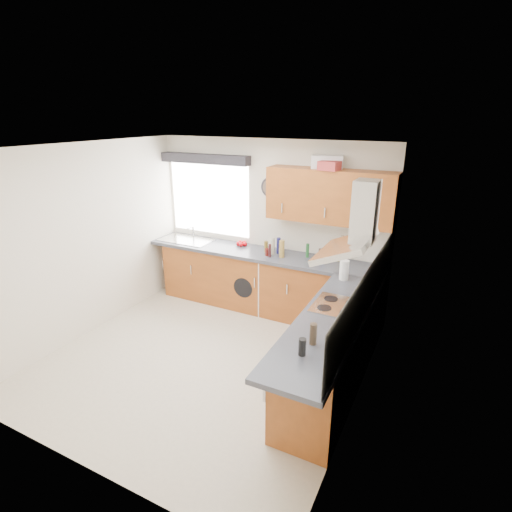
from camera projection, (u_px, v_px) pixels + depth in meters
The scene contains 40 objects.
ground_plane at pixel (207, 358), 4.88m from camera, with size 3.60×3.60×0.00m, color beige.
ceiling at pixel (196, 148), 4.04m from camera, with size 3.60×3.60×0.02m, color white.
wall_back at pixel (270, 225), 5.97m from camera, with size 3.60×0.02×2.50m, color silver.
wall_front at pixel (65, 340), 2.95m from camera, with size 3.60×0.02×2.50m, color silver.
wall_left at pixel (87, 241), 5.22m from camera, with size 0.02×3.60×2.50m, color silver.
wall_right at pixel (364, 294), 3.70m from camera, with size 0.02×3.60×2.50m, color silver.
window at pixel (209, 199), 6.31m from camera, with size 1.40×0.02×1.10m, color silver.
window_blind at pixel (204, 159), 6.02m from camera, with size 1.50×0.18×0.14m, color #232227.
splashback at pixel (369, 288), 3.98m from camera, with size 0.01×3.00×0.54m, color white.
base_cab_back at pixel (255, 281), 6.05m from camera, with size 3.00×0.58×0.86m, color brown.
base_cab_corner at pixel (361, 302), 5.36m from camera, with size 0.60×0.60×0.86m, color brown.
base_cab_right at pixel (333, 353), 4.23m from camera, with size 0.58×2.10×0.86m, color brown.
worktop_back at pixel (261, 254), 5.84m from camera, with size 3.60×0.62×0.05m, color #33353C.
worktop_right at pixel (330, 321), 3.95m from camera, with size 0.62×2.42×0.05m, color #33353C.
sink at pixel (186, 238), 6.38m from camera, with size 0.84×0.46×0.10m, color #B8B8B8, non-canonical shape.
oven at pixel (336, 347), 4.36m from camera, with size 0.56×0.58×0.85m, color black.
hob_plate at pixel (339, 306), 4.19m from camera, with size 0.52×0.52×0.01m, color #B8B8B8.
extractor_hood at pixel (355, 229), 3.86m from camera, with size 0.52×0.78×0.66m, color #B8B8B8, non-canonical shape.
upper_cabinets at pixel (330, 196), 5.24m from camera, with size 1.70×0.35×0.70m, color brown.
washing_machine at pixel (252, 281), 6.08m from camera, with size 0.57×0.55×0.84m, color silver.
wall_clock at pixel (270, 188), 5.74m from camera, with size 0.30×0.30×0.04m, color #232227.
casserole at pixel (327, 161), 5.21m from camera, with size 0.40×0.29×0.17m, color silver.
storage_box at pixel (329, 166), 5.01m from camera, with size 0.25×0.20×0.11m, color maroon.
utensil_pot at pixel (342, 255), 5.49m from camera, with size 0.10×0.10×0.15m, color gray.
kitchen_roll at pixel (344, 270), 4.85m from camera, with size 0.11×0.11×0.25m, color silver.
tomato_cluster at pixel (242, 243), 6.12m from camera, with size 0.15×0.15×0.07m, color #BF020A, non-canonical shape.
jar_0 at pixel (270, 251), 5.61m from camera, with size 0.04×0.04×0.19m, color #341215.
jar_1 at pixel (281, 248), 5.75m from camera, with size 0.07×0.07×0.16m, color brown.
jar_2 at pixel (279, 246), 5.75m from camera, with size 0.06×0.06×0.23m, color navy.
jar_3 at pixel (307, 251), 5.60m from camera, with size 0.05×0.05×0.20m, color #1E5524.
jar_4 at pixel (281, 252), 5.71m from camera, with size 0.05×0.05×0.09m, color gray.
jar_5 at pixel (320, 256), 5.42m from camera, with size 0.06×0.06×0.19m, color #3A2820.
jar_6 at pixel (273, 246), 5.69m from camera, with size 0.06×0.06×0.25m, color #ADA794.
jar_7 at pixel (282, 249), 5.60m from camera, with size 0.07×0.07×0.25m, color olive.
jar_8 at pixel (266, 247), 5.82m from camera, with size 0.06×0.06×0.17m, color brown.
jar_9 at pixel (323, 260), 5.35m from camera, with size 0.04×0.04×0.13m, color navy.
jar_10 at pixel (338, 254), 5.46m from camera, with size 0.05×0.05×0.19m, color olive.
jar_11 at pixel (267, 252), 5.68m from camera, with size 0.06×0.06×0.11m, color #541611.
bottle_0 at pixel (313, 334), 3.49m from camera, with size 0.06×0.06×0.20m, color #372B1F.
bottle_1 at pixel (302, 347), 3.34m from camera, with size 0.06×0.06×0.15m, color black.
Camera 1 is at (2.41, -3.46, 2.83)m, focal length 28.00 mm.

